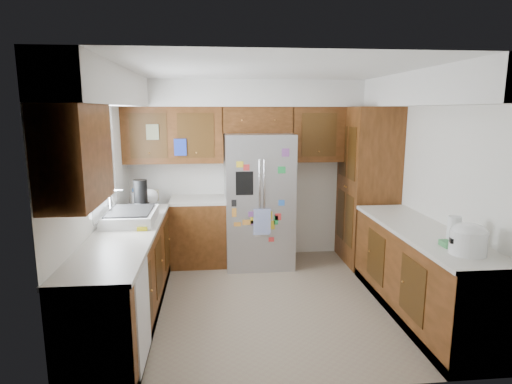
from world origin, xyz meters
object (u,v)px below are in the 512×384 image
(pantry, at_px, (367,186))
(fridge, at_px, (259,200))
(paper_towel, at_px, (454,230))
(rice_cooker, at_px, (469,238))

(pantry, xyz_separation_m, fridge, (-1.50, 0.05, -0.17))
(fridge, xyz_separation_m, paper_towel, (1.52, -2.17, 0.15))
(paper_towel, bearing_deg, fridge, 125.08)
(pantry, bearing_deg, rice_cooker, -90.01)
(fridge, relative_size, rice_cooker, 5.83)
(paper_towel, bearing_deg, rice_cooker, -95.34)
(rice_cooker, height_order, paper_towel, rice_cooker)
(pantry, bearing_deg, paper_towel, -89.34)
(fridge, bearing_deg, pantry, -2.06)
(pantry, relative_size, paper_towel, 8.36)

